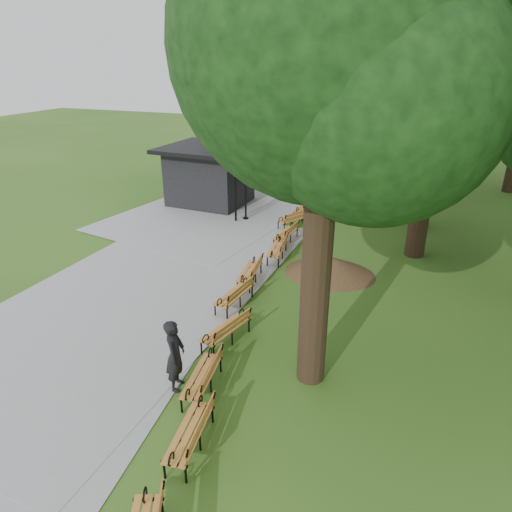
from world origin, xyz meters
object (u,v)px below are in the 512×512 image
at_px(bench_8, 294,219).
at_px(lawn_tree_4, 444,47).
at_px(dirt_mound, 330,265).
at_px(bench_3, 226,329).
at_px(bench_7, 286,233).
at_px(bench_9, 304,207).
at_px(lamp_post, 245,175).
at_px(lawn_tree_2, 451,4).
at_px(person, 175,355).
at_px(kiosk, 210,175).
at_px(lawn_tree_0, 329,48).
at_px(bench_5, 250,272).
at_px(bench_6, 277,249).
at_px(bench_2, 202,376).
at_px(bench_1, 189,432).
at_px(bench_4, 234,295).

xyz_separation_m(bench_8, lawn_tree_4, (5.52, 2.05, 7.45)).
distance_m(dirt_mound, bench_3, 5.82).
relative_size(bench_7, bench_9, 1.00).
xyz_separation_m(lamp_post, lawn_tree_2, (8.16, -1.60, 6.85)).
bearing_deg(bench_8, bench_7, 36.64).
relative_size(person, lamp_post, 0.59).
height_order(kiosk, lawn_tree_0, lawn_tree_0).
distance_m(person, bench_5, 5.99).
relative_size(bench_3, bench_9, 1.00).
height_order(bench_8, lawn_tree_2, lawn_tree_2).
height_order(bench_6, bench_8, same).
bearing_deg(lawn_tree_2, bench_8, 165.84).
bearing_deg(person, bench_3, -24.27).
bearing_deg(kiosk, bench_2, -61.61).
bearing_deg(bench_7, dirt_mound, 50.66).
bearing_deg(bench_2, lawn_tree_4, 155.13).
xyz_separation_m(bench_1, lawn_tree_2, (3.74, 12.37, 8.70)).
relative_size(bench_1, bench_5, 1.00).
relative_size(person, bench_6, 1.00).
xyz_separation_m(lamp_post, dirt_mound, (5.31, -4.61, -1.94)).
relative_size(bench_3, lawn_tree_4, 0.16).
distance_m(dirt_mound, bench_5, 3.12).
distance_m(bench_1, bench_3, 3.93).
distance_m(bench_7, bench_8, 2.04).
height_order(kiosk, bench_6, kiosk).
height_order(bench_2, bench_3, same).
relative_size(bench_7, lawn_tree_4, 0.16).
relative_size(dirt_mound, bench_3, 1.51).
distance_m(bench_9, lawn_tree_2, 10.86).
bearing_deg(bench_1, bench_6, -179.57).
relative_size(lamp_post, bench_3, 1.68).
bearing_deg(person, bench_4, -12.08).
height_order(bench_9, lawn_tree_0, lawn_tree_0).
bearing_deg(bench_1, kiosk, -163.00).
bearing_deg(bench_3, lamp_post, -147.07).
bearing_deg(bench_1, bench_9, 179.13).
bearing_deg(lawn_tree_0, bench_2, -147.95).
xyz_separation_m(lamp_post, bench_8, (2.57, -0.19, -1.85)).
distance_m(bench_6, bench_7, 1.83).
bearing_deg(kiosk, bench_6, -42.18).
bearing_deg(bench_6, bench_7, 178.99).
height_order(person, bench_2, person).
relative_size(lamp_post, bench_8, 1.68).
xyz_separation_m(bench_4, lawn_tree_2, (5.24, 6.58, 8.70)).
bearing_deg(bench_3, bench_5, -154.70).
bearing_deg(bench_7, bench_1, 12.26).
bearing_deg(bench_3, bench_1, 27.21).
relative_size(bench_6, bench_9, 1.00).
relative_size(bench_1, lawn_tree_4, 0.16).
bearing_deg(bench_1, bench_7, -179.86).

